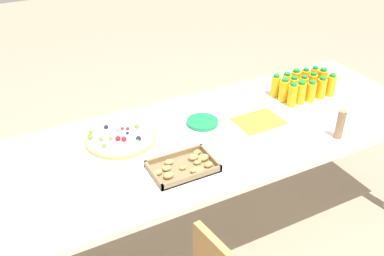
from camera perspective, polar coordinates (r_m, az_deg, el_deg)
The scene contains 23 objects.
ground_plane at distance 2.78m, azimuth 2.57°, elevation -13.73°, with size 12.00×12.00×0.00m, color tan.
party_table at distance 2.34m, azimuth 2.98°, elevation -1.83°, with size 2.51×0.90×0.75m.
juice_bottle_0 at distance 2.88m, azimuth 15.97°, elevation 6.60°, with size 0.05×0.05×0.13m.
juice_bottle_1 at distance 2.83m, azimuth 14.83°, elevation 6.37°, with size 0.05×0.05×0.14m.
juice_bottle_2 at distance 2.78m, azimuth 13.63°, elevation 6.15°, with size 0.06×0.06×0.14m.
juice_bottle_3 at distance 2.74m, azimuth 12.46°, elevation 5.82°, with size 0.06×0.06×0.14m.
juice_bottle_4 at distance 2.69m, azimuth 11.09°, elevation 5.54°, with size 0.06×0.06×0.14m.
juice_bottle_5 at distance 2.83m, azimuth 16.96°, elevation 6.15°, with size 0.06×0.06×0.15m.
juice_bottle_6 at distance 2.78m, azimuth 15.76°, elevation 5.77°, with size 0.05×0.05×0.14m.
juice_bottle_7 at distance 2.74m, azimuth 14.63°, elevation 5.44°, with size 0.06×0.06×0.13m.
juice_bottle_8 at distance 2.68m, azimuth 13.35°, elevation 5.21°, with size 0.06×0.06×0.15m.
juice_bottle_9 at distance 2.64m, azimuth 12.20°, elevation 4.94°, with size 0.06×0.06×0.15m.
juice_bottle_10 at distance 2.78m, azimuth 18.07°, elevation 5.45°, with size 0.06×0.06×0.14m.
juice_bottle_11 at distance 2.73m, azimuth 16.90°, elevation 5.12°, with size 0.06×0.06×0.14m.
juice_bottle_12 at distance 2.68m, azimuth 15.61°, elevation 4.71°, with size 0.06×0.06×0.13m.
juice_bottle_13 at distance 2.64m, azimuth 14.30°, elevation 4.57°, with size 0.06×0.06×0.14m.
juice_bottle_14 at distance 2.59m, azimuth 13.27°, elevation 4.29°, with size 0.05×0.05×0.15m.
fruit_pizza at distance 2.27m, azimuth -9.57°, elevation -1.27°, with size 0.37×0.37×0.05m.
snack_tray at distance 2.03m, azimuth -1.01°, elevation -5.15°, with size 0.31×0.21×0.04m.
plate_stack at distance 2.38m, azimuth 1.39°, elevation 0.80°, with size 0.18×0.18×0.02m.
napkin_stack at distance 2.03m, azimuth -18.93°, elevation -7.53°, with size 0.15×0.15×0.01m, color white.
cardboard_tube at distance 2.35m, azimuth 19.19°, elevation 0.47°, with size 0.04×0.04×0.16m, color #9E7A56.
paper_folder at distance 2.43m, azimuth 8.89°, elevation 0.93°, with size 0.26×0.20×0.01m, color yellow.
Camera 1 is at (1.00, 1.66, 2.00)m, focal length 39.92 mm.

